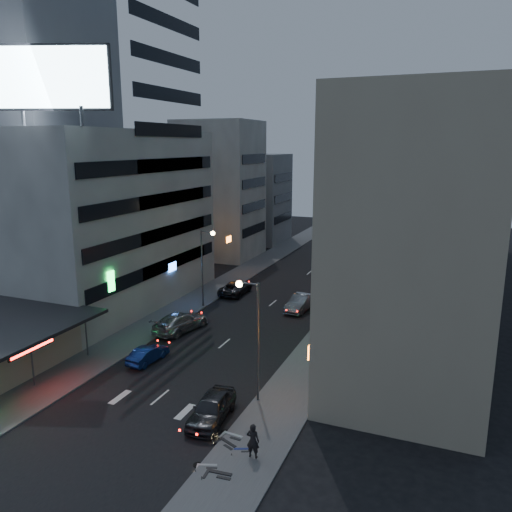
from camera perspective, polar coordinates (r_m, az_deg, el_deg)
The scene contains 28 objects.
ground at distance 32.61m, azimuth -14.92°, elevation -18.45°, with size 180.00×180.00×0.00m, color black.
sidewalk_left at distance 60.18m, azimuth -3.92°, elevation -3.35°, with size 4.00×120.00×0.12m, color #4C4C4F.
sidewalk_right at distance 55.33m, azimuth 11.22°, elevation -5.01°, with size 4.00×120.00×0.12m, color #4C4C4F.
white_building at distance 54.83m, azimuth -17.23°, elevation 4.10°, with size 14.00×24.00×18.00m, color beige.
grey_tower at distance 62.54m, azimuth -22.51°, elevation 12.06°, with size 10.00×14.00×34.00m, color gray.
shophouse_near at distance 33.20m, azimuth 17.32°, elevation 0.58°, with size 10.00×11.00×20.00m, color tan.
shophouse_mid at distance 44.82m, azimuth 19.10°, elevation 0.86°, with size 11.00×12.00×16.00m, color gray.
shophouse_far at distance 57.27m, azimuth 19.59°, elevation 6.29°, with size 10.00×14.00×22.00m, color tan.
far_left_a at distance 74.92m, azimuth -4.18°, elevation 7.55°, with size 11.00×10.00×20.00m, color beige.
far_left_b at distance 87.15m, azimuth -0.66°, elevation 6.64°, with size 12.00×10.00×15.00m, color gray.
far_right_a at distance 72.37m, azimuth 20.48°, elevation 5.81°, with size 11.00×12.00×18.00m, color gray.
far_right_b at distance 86.08m, azimuth 21.31°, elevation 8.72°, with size 12.00×12.00×24.00m, color tan.
billboard at distance 44.42m, azimuth -22.66°, elevation 18.25°, with size 9.52×3.75×6.20m.
street_lamp_right_near at distance 32.27m, azimuth -0.43°, elevation -7.75°, with size 1.60×0.44×8.02m.
street_lamp_left at distance 51.03m, azimuth -5.81°, elevation -0.15°, with size 1.60×0.44×8.02m.
street_lamp_right_far at distance 64.01m, azimuth 11.31°, elevation 2.28°, with size 1.60×0.44×8.02m.
parked_car_right_near at distance 32.05m, azimuth -5.10°, elevation -16.92°, with size 1.95×4.85×1.65m, color #2A2B2F.
parked_car_right_mid at distance 51.33m, azimuth 5.09°, elevation -5.34°, with size 1.71×4.91×1.62m, color gray.
parked_car_left at distance 56.63m, azimuth -2.34°, elevation -3.65°, with size 2.44×5.29×1.47m, color #2B2B30.
parked_car_right_far at distance 63.53m, azimuth 8.78°, elevation -1.97°, with size 2.08×5.13×1.49m, color #A1A2A9.
road_car_blue at distance 40.46m, azimuth -12.24°, elevation -10.92°, with size 1.34×3.86×1.27m, color navy.
road_car_silver at distance 46.21m, azimuth -8.63°, elevation -7.44°, with size 2.41×5.92×1.72m, color #ACB0B5.
person at distance 28.48m, azimuth -0.35°, elevation -20.35°, with size 0.71×0.47×1.96m, color black.
scooter_black_a at distance 27.52m, azimuth -2.65°, elevation -22.56°, with size 2.06×0.69×1.26m, color black, non-canonical shape.
scooter_silver_a at distance 28.32m, azimuth -4.42°, elevation -21.80°, with size 1.60×0.53×0.98m, color #989B9F, non-canonical shape.
scooter_blue at distance 29.46m, azimuth -0.55°, elevation -20.26°, with size 1.60×0.53×0.98m, color navy, non-canonical shape.
scooter_black_b at distance 29.51m, azimuth -2.16°, elevation -20.03°, with size 1.84×0.61×1.12m, color black, non-canonical shape.
scooter_silver_b at distance 30.33m, azimuth -1.42°, elevation -19.02°, with size 1.88×0.63×1.15m, color #A2A6AA, non-canonical shape.
Camera 1 is at (17.49, -21.94, 16.61)m, focal length 35.00 mm.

